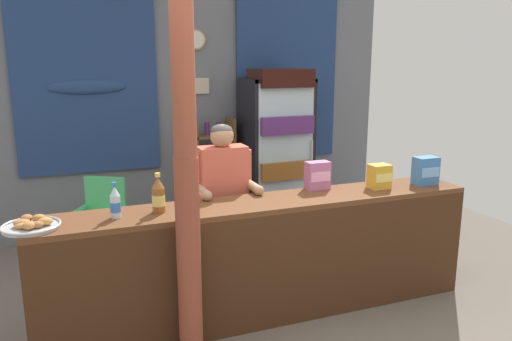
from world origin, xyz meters
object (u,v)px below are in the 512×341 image
(timber_post, at_px, (186,167))
(plastic_lawn_chair, at_px, (101,216))
(snack_box_choco_powder, at_px, (379,176))
(drink_fridge, at_px, (276,143))
(shopkeeper, at_px, (223,191))
(bottle_shelf_rack, at_px, (213,172))
(stall_counter, at_px, (271,251))
(soda_bottle_iced_tea, at_px, (158,196))
(soda_bottle_water, at_px, (115,203))
(snack_box_biscuit, at_px, (425,171))
(pastry_tray, at_px, (31,225))
(snack_box_wafer, at_px, (318,175))

(timber_post, relative_size, plastic_lawn_chair, 3.24)
(timber_post, xyz_separation_m, plastic_lawn_chair, (-0.43, 1.86, -0.84))
(timber_post, distance_m, snack_box_choco_powder, 1.78)
(drink_fridge, relative_size, shopkeeper, 1.27)
(drink_fridge, bearing_deg, bottle_shelf_rack, 162.78)
(timber_post, height_order, snack_box_choco_powder, timber_post)
(plastic_lawn_chair, bearing_deg, shopkeeper, -48.94)
(stall_counter, distance_m, plastic_lawn_chair, 1.95)
(stall_counter, xyz_separation_m, shopkeeper, (-0.20, 0.54, 0.36))
(timber_post, height_order, shopkeeper, timber_post)
(drink_fridge, xyz_separation_m, soda_bottle_iced_tea, (-1.72, -1.87, 0.02))
(plastic_lawn_chair, xyz_separation_m, soda_bottle_water, (0.02, -1.50, 0.55))
(stall_counter, relative_size, soda_bottle_water, 13.80)
(soda_bottle_iced_tea, bearing_deg, plastic_lawn_chair, 101.89)
(plastic_lawn_chair, bearing_deg, soda_bottle_water, -89.40)
(timber_post, bearing_deg, snack_box_choco_powder, 12.36)
(stall_counter, distance_m, snack_box_choco_powder, 1.13)
(soda_bottle_iced_tea, distance_m, soda_bottle_water, 0.30)
(drink_fridge, height_order, bottle_shelf_rack, drink_fridge)
(drink_fridge, relative_size, soda_bottle_water, 7.61)
(stall_counter, bearing_deg, soda_bottle_water, 175.24)
(bottle_shelf_rack, height_order, soda_bottle_iced_tea, bottle_shelf_rack)
(bottle_shelf_rack, height_order, plastic_lawn_chair, bottle_shelf_rack)
(soda_bottle_water, relative_size, snack_box_biscuit, 1.03)
(soda_bottle_iced_tea, xyz_separation_m, pastry_tray, (-0.82, -0.05, -0.10))
(snack_box_biscuit, xyz_separation_m, snack_box_wafer, (-0.93, 0.20, -0.00))
(soda_bottle_water, bearing_deg, snack_box_biscuit, -0.32)
(shopkeeper, bearing_deg, soda_bottle_water, -153.67)
(stall_counter, bearing_deg, pastry_tray, 177.79)
(bottle_shelf_rack, bearing_deg, timber_post, -109.99)
(snack_box_wafer, xyz_separation_m, pastry_tray, (-2.17, -0.22, -0.09))
(plastic_lawn_chair, height_order, soda_bottle_iced_tea, soda_bottle_iced_tea)
(timber_post, bearing_deg, snack_box_biscuit, 8.97)
(soda_bottle_iced_tea, xyz_separation_m, snack_box_choco_powder, (1.83, 0.00, -0.02))
(plastic_lawn_chair, distance_m, snack_box_choco_powder, 2.66)
(stall_counter, distance_m, bottle_shelf_rack, 2.21)
(bottle_shelf_rack, xyz_separation_m, soda_bottle_water, (-1.31, -2.11, 0.35))
(drink_fridge, bearing_deg, snack_box_biscuit, -73.59)
(snack_box_choco_powder, bearing_deg, plastic_lawn_chair, 145.38)
(snack_box_choco_powder, relative_size, pastry_tray, 0.55)
(plastic_lawn_chair, height_order, snack_box_choco_powder, snack_box_choco_powder)
(bottle_shelf_rack, height_order, snack_box_wafer, bottle_shelf_rack)
(bottle_shelf_rack, height_order, soda_bottle_water, bottle_shelf_rack)
(stall_counter, height_order, shopkeeper, shopkeeper)
(snack_box_choco_powder, bearing_deg, timber_post, -167.64)
(snack_box_biscuit, height_order, snack_box_wafer, snack_box_biscuit)
(bottle_shelf_rack, distance_m, snack_box_wafer, 1.98)
(plastic_lawn_chair, bearing_deg, snack_box_wafer, -38.44)
(snack_box_wafer, bearing_deg, timber_post, -156.16)
(stall_counter, distance_m, timber_post, 1.06)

